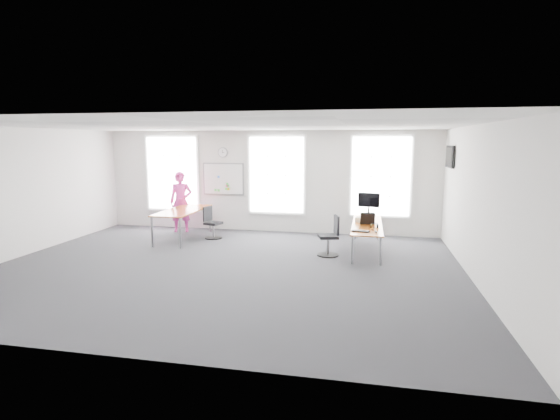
% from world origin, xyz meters
% --- Properties ---
extents(floor, '(10.00, 10.00, 0.00)m').
position_xyz_m(floor, '(0.00, 0.00, 0.00)').
color(floor, '#242428').
rests_on(floor, ground).
extents(ceiling, '(10.00, 10.00, 0.00)m').
position_xyz_m(ceiling, '(0.00, 0.00, 3.00)').
color(ceiling, white).
rests_on(ceiling, ground).
extents(wall_back, '(10.00, 0.00, 10.00)m').
position_xyz_m(wall_back, '(0.00, 4.00, 1.50)').
color(wall_back, silver).
rests_on(wall_back, ground).
extents(wall_front, '(10.00, 0.00, 10.00)m').
position_xyz_m(wall_front, '(0.00, -4.00, 1.50)').
color(wall_front, silver).
rests_on(wall_front, ground).
extents(wall_left, '(0.00, 10.00, 10.00)m').
position_xyz_m(wall_left, '(-5.00, 0.00, 1.50)').
color(wall_left, silver).
rests_on(wall_left, ground).
extents(wall_right, '(0.00, 10.00, 10.00)m').
position_xyz_m(wall_right, '(5.00, 0.00, 1.50)').
color(wall_right, silver).
rests_on(wall_right, ground).
extents(window_left, '(1.60, 0.06, 2.20)m').
position_xyz_m(window_left, '(-3.00, 3.97, 1.70)').
color(window_left, white).
rests_on(window_left, wall_back).
extents(window_mid, '(1.60, 0.06, 2.20)m').
position_xyz_m(window_mid, '(0.30, 3.97, 1.70)').
color(window_mid, white).
rests_on(window_mid, wall_back).
extents(window_right, '(1.60, 0.06, 2.20)m').
position_xyz_m(window_right, '(3.30, 3.97, 1.70)').
color(window_right, white).
rests_on(window_right, wall_back).
extents(desk_right, '(0.72, 2.71, 0.66)m').
position_xyz_m(desk_right, '(2.96, 2.14, 0.62)').
color(desk_right, '#BD5017').
rests_on(desk_right, ground).
extents(desk_left, '(0.89, 2.24, 0.82)m').
position_xyz_m(desk_left, '(-2.03, 2.48, 0.75)').
color(desk_left, '#BD5017').
rests_on(desk_left, ground).
extents(chair_right, '(0.54, 0.54, 0.96)m').
position_xyz_m(chair_right, '(2.12, 1.48, 0.42)').
color(chair_right, black).
rests_on(chair_right, ground).
extents(chair_left, '(0.50, 0.50, 0.89)m').
position_xyz_m(chair_left, '(-1.28, 2.71, 0.39)').
color(chair_left, black).
rests_on(chair_left, ground).
extents(person, '(0.76, 0.63, 1.80)m').
position_xyz_m(person, '(-2.50, 3.42, 0.90)').
color(person, '#DF349C').
rests_on(person, ground).
extents(whiteboard, '(1.20, 0.03, 0.90)m').
position_xyz_m(whiteboard, '(-1.35, 3.97, 1.55)').
color(whiteboard, white).
rests_on(whiteboard, wall_back).
extents(wall_clock, '(0.30, 0.04, 0.30)m').
position_xyz_m(wall_clock, '(-1.35, 3.97, 2.35)').
color(wall_clock, gray).
rests_on(wall_clock, wall_back).
extents(tv, '(0.06, 0.90, 0.55)m').
position_xyz_m(tv, '(4.95, 3.00, 2.30)').
color(tv, black).
rests_on(tv, wall_right).
extents(keyboard, '(0.43, 0.24, 0.02)m').
position_xyz_m(keyboard, '(2.82, 1.21, 0.67)').
color(keyboard, black).
rests_on(keyboard, desk_right).
extents(mouse, '(0.07, 0.10, 0.04)m').
position_xyz_m(mouse, '(3.16, 1.15, 0.68)').
color(mouse, black).
rests_on(mouse, desk_right).
extents(lens_cap, '(0.07, 0.07, 0.01)m').
position_xyz_m(lens_cap, '(3.09, 1.45, 0.66)').
color(lens_cap, black).
rests_on(lens_cap, desk_right).
extents(headphones, '(0.19, 0.10, 0.11)m').
position_xyz_m(headphones, '(3.12, 1.72, 0.71)').
color(headphones, black).
rests_on(headphones, desk_right).
extents(laptop_sleeve, '(0.37, 0.27, 0.29)m').
position_xyz_m(laptop_sleeve, '(2.97, 2.11, 0.80)').
color(laptop_sleeve, black).
rests_on(laptop_sleeve, desk_right).
extents(paper_stack, '(0.39, 0.33, 0.12)m').
position_xyz_m(paper_stack, '(2.86, 2.45, 0.72)').
color(paper_stack, '#F3EBC5').
rests_on(paper_stack, desk_right).
extents(monitor, '(0.58, 0.24, 0.65)m').
position_xyz_m(monitor, '(2.99, 3.28, 1.05)').
color(monitor, black).
rests_on(monitor, desk_right).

